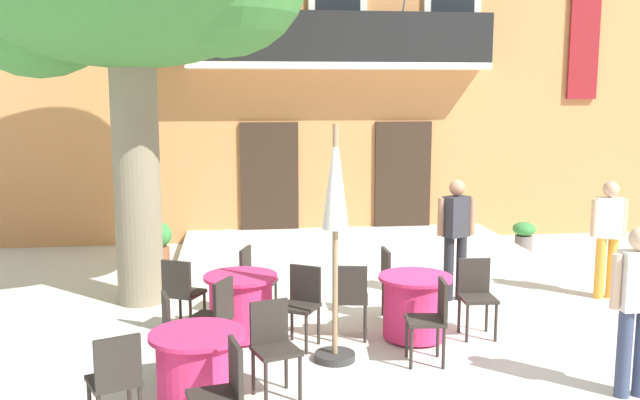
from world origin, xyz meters
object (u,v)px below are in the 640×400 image
cafe_chair_middle_0 (351,296)px  cafe_chair_middle_2 (476,292)px  cafe_umbrella (335,208)px  ground_planter_right (524,235)px  cafe_chair_near_tree_0 (223,389)px  cafe_table_front (241,306)px  cafe_chair_near_tree_3 (116,377)px  cafe_table_near_tree (198,372)px  cafe_chair_near_tree_1 (273,342)px  cafe_chair_middle_1 (433,315)px  cafe_chair_front_1 (215,314)px  pedestrian_near_entrance (608,233)px  pedestrian_by_tree (637,302)px  cafe_table_middle (415,306)px  cafe_chair_front_3 (253,277)px  ground_planter_left (160,241)px  cafe_chair_middle_3 (394,278)px  pedestrian_mid_plaza (456,232)px  cafe_chair_front_0 (181,290)px  cafe_chair_front_2 (302,300)px

cafe_chair_middle_0 → cafe_chair_middle_2: bearing=-0.8°
cafe_umbrella → ground_planter_right: (4.17, 4.78, -1.36)m
cafe_chair_near_tree_0 → cafe_table_front: size_ratio=1.05×
cafe_chair_near_tree_3 → ground_planter_right: bearing=45.1°
cafe_table_near_tree → cafe_chair_near_tree_1: 0.77m
cafe_chair_middle_2 → ground_planter_right: bearing=60.3°
cafe_chair_near_tree_0 → cafe_table_front: cafe_chair_near_tree_0 is taller
cafe_table_near_tree → cafe_table_front: bearing=78.1°
cafe_chair_middle_1 → cafe_chair_front_1: 2.32m
cafe_umbrella → pedestrian_near_entrance: cafe_umbrella is taller
cafe_chair_near_tree_3 → pedestrian_by_tree: pedestrian_by_tree is taller
cafe_table_middle → cafe_chair_middle_1: (-0.01, -0.75, 0.14)m
cafe_table_middle → cafe_chair_front_1: (-2.30, -0.42, 0.14)m
cafe_chair_front_3 → pedestrian_near_entrance: bearing=3.1°
ground_planter_left → cafe_chair_front_1: bearing=-77.1°
cafe_chair_middle_1 → cafe_chair_middle_2: (0.76, 0.80, 0.00)m
cafe_chair_near_tree_1 → cafe_chair_front_3: bearing=92.7°
cafe_chair_middle_1 → pedestrian_by_tree: bearing=-32.2°
cafe_chair_middle_1 → cafe_chair_middle_3: size_ratio=1.00×
ground_planter_left → pedestrian_by_tree: bearing=-49.5°
cafe_chair_middle_3 → cafe_chair_front_3: 1.78m
ground_planter_right → pedestrian_mid_plaza: (-2.19, -2.77, 0.65)m
ground_planter_right → cafe_chair_front_3: bearing=-147.3°
cafe_chair_middle_1 → cafe_chair_middle_2: same height
cafe_table_middle → cafe_chair_middle_3: size_ratio=0.95×
cafe_chair_near_tree_3 → cafe_chair_front_1: (0.78, 1.60, 0.00)m
cafe_chair_near_tree_3 → pedestrian_near_entrance: pedestrian_near_entrance is taller
cafe_chair_middle_1 → cafe_chair_front_3: size_ratio=1.00×
cafe_chair_middle_3 → ground_planter_left: size_ratio=1.27×
cafe_chair_near_tree_1 → ground_planter_left: size_ratio=1.27×
cafe_table_middle → cafe_chair_front_1: cafe_chair_front_1 is taller
cafe_chair_front_0 → pedestrian_mid_plaza: pedestrian_mid_plaza is taller
cafe_chair_middle_1 → ground_planter_left: cafe_chair_middle_1 is taller
cafe_chair_middle_2 → cafe_chair_front_2: bearing=-177.8°
cafe_table_middle → pedestrian_near_entrance: size_ratio=0.52×
cafe_chair_middle_0 → cafe_chair_front_3: size_ratio=1.00×
cafe_table_middle → cafe_chair_front_3: 2.11m
cafe_chair_front_0 → cafe_umbrella: bearing=-33.0°
cafe_table_front → cafe_chair_front_0: bearing=159.2°
cafe_chair_middle_1 → pedestrian_near_entrance: 3.72m
ground_planter_left → cafe_chair_middle_0: bearing=-57.0°
cafe_table_front → cafe_chair_front_2: 0.77m
cafe_chair_front_1 → pedestrian_near_entrance: size_ratio=0.55×
cafe_chair_middle_3 → cafe_chair_front_0: bearing=-175.7°
cafe_chair_near_tree_1 → cafe_umbrella: cafe_umbrella is taller
cafe_table_middle → pedestrian_by_tree: (1.65, -1.80, 0.54)m
cafe_chair_front_0 → pedestrian_by_tree: bearing=-28.2°
ground_planter_left → pedestrian_near_entrance: (6.40, -2.74, 0.53)m
cafe_chair_near_tree_1 → cafe_umbrella: size_ratio=0.36×
cafe_chair_near_tree_1 → pedestrian_mid_plaza: pedestrian_mid_plaza is taller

